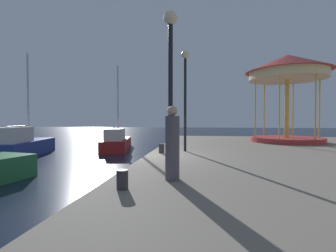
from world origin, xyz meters
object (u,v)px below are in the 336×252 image
(lamp_post_mid_promenade, at_px, (185,83))
(bollard_north, at_px, (162,148))
(sailboat_blue, at_px, (20,145))
(bollard_south, at_px, (122,180))
(person_near_carousel, at_px, (172,145))
(sailboat_red, at_px, (117,141))
(lamp_post_near_edge, at_px, (171,63))
(carousel, at_px, (287,76))

(lamp_post_mid_promenade, bearing_deg, bollard_north, -142.54)
(sailboat_blue, bearing_deg, bollard_south, -42.14)
(bollard_south, relative_size, person_near_carousel, 0.23)
(sailboat_red, xyz_separation_m, lamp_post_near_edge, (5.42, -10.88, 3.10))
(carousel, xyz_separation_m, lamp_post_mid_promenade, (-6.22, -5.52, -1.15))
(person_near_carousel, bearing_deg, carousel, 60.16)
(lamp_post_near_edge, height_order, bollard_north, lamp_post_near_edge)
(sailboat_blue, xyz_separation_m, bollard_north, (9.15, -2.93, 0.31))
(sailboat_red, xyz_separation_m, carousel, (11.73, -0.68, 4.43))
(lamp_post_mid_promenade, bearing_deg, carousel, 41.59)
(sailboat_blue, height_order, lamp_post_near_edge, sailboat_blue)
(lamp_post_near_edge, bearing_deg, carousel, 58.30)
(bollard_north, xyz_separation_m, person_near_carousel, (1.00, -4.52, 0.63))
(lamp_post_mid_promenade, distance_m, bollard_south, 6.86)
(lamp_post_near_edge, xyz_separation_m, bollard_north, (-0.89, 3.94, -2.71))
(carousel, bearing_deg, bollard_north, -138.94)
(bollard_south, bearing_deg, sailboat_red, 110.45)
(sailboat_red, distance_m, sailboat_blue, 6.12)
(lamp_post_near_edge, height_order, person_near_carousel, lamp_post_near_edge)
(person_near_carousel, bearing_deg, lamp_post_near_edge, 101.43)
(lamp_post_near_edge, bearing_deg, bollard_south, -118.95)
(sailboat_red, relative_size, sailboat_blue, 0.99)
(lamp_post_near_edge, bearing_deg, bollard_north, 102.69)
(sailboat_blue, relative_size, carousel, 1.15)
(lamp_post_mid_promenade, height_order, person_near_carousel, lamp_post_mid_promenade)
(bollard_north, bearing_deg, bollard_south, -89.24)
(sailboat_red, height_order, sailboat_blue, sailboat_blue)
(sailboat_red, distance_m, lamp_post_mid_promenade, 8.91)
(sailboat_red, height_order, lamp_post_mid_promenade, sailboat_red)
(sailboat_blue, xyz_separation_m, person_near_carousel, (10.16, -7.45, 0.93))
(sailboat_red, bearing_deg, lamp_post_mid_promenade, -48.43)
(lamp_post_mid_promenade, xyz_separation_m, bollard_north, (-0.97, -0.74, -2.89))
(lamp_post_mid_promenade, height_order, bollard_south, lamp_post_mid_promenade)
(bollard_south, bearing_deg, sailboat_blue, 137.86)
(sailboat_blue, height_order, carousel, sailboat_blue)
(lamp_post_near_edge, distance_m, lamp_post_mid_promenade, 4.68)
(sailboat_blue, height_order, bollard_south, sailboat_blue)
(sailboat_red, relative_size, lamp_post_near_edge, 1.51)
(lamp_post_mid_promenade, bearing_deg, lamp_post_near_edge, -90.95)
(person_near_carousel, bearing_deg, sailboat_red, 115.80)
(sailboat_red, xyz_separation_m, person_near_carousel, (5.54, -11.46, 1.01))
(carousel, relative_size, bollard_south, 14.05)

